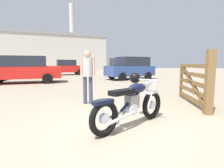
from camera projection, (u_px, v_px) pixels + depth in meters
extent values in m
plane|color=gray|center=(121.00, 126.00, 3.60)|extent=(80.00, 80.00, 0.00)
torus|color=black|center=(152.00, 105.00, 4.04)|extent=(0.62, 0.38, 0.64)
cylinder|color=silver|center=(152.00, 105.00, 4.04)|extent=(0.20, 0.15, 0.18)
torus|color=black|center=(104.00, 118.00, 3.05)|extent=(0.62, 0.38, 0.64)
cylinder|color=silver|center=(104.00, 118.00, 3.05)|extent=(0.20, 0.15, 0.18)
cube|color=silver|center=(152.00, 92.00, 4.00)|extent=(0.38, 0.28, 0.06)
cube|color=black|center=(103.00, 102.00, 3.01)|extent=(0.42, 0.29, 0.07)
cylinder|color=silver|center=(146.00, 93.00, 3.97)|extent=(0.27, 0.16, 0.58)
cylinder|color=silver|center=(152.00, 94.00, 3.87)|extent=(0.27, 0.16, 0.58)
sphere|color=silver|center=(148.00, 83.00, 3.86)|extent=(0.17, 0.17, 0.17)
cylinder|color=silver|center=(146.00, 80.00, 3.80)|extent=(0.30, 0.57, 0.03)
sphere|color=black|center=(135.00, 78.00, 4.01)|extent=(0.25, 0.25, 0.25)
cylinder|color=black|center=(134.00, 98.00, 3.56)|extent=(0.70, 0.38, 0.47)
ellipsoid|color=black|center=(137.00, 88.00, 3.62)|extent=(0.56, 0.43, 0.20)
cube|color=black|center=(122.00, 92.00, 3.31)|extent=(0.57, 0.42, 0.09)
cube|color=slate|center=(132.00, 101.00, 3.54)|extent=(0.31, 0.28, 0.26)
cylinder|color=silver|center=(131.00, 109.00, 3.53)|extent=(0.29, 0.28, 0.22)
cylinder|color=silver|center=(114.00, 116.00, 3.35)|extent=(0.66, 0.36, 0.14)
cylinder|color=silver|center=(121.00, 118.00, 3.21)|extent=(0.66, 0.36, 0.14)
cylinder|color=black|center=(121.00, 118.00, 3.61)|extent=(0.12, 0.22, 0.33)
cube|color=brown|center=(209.00, 83.00, 4.32)|extent=(0.24, 0.24, 1.60)
cube|color=brown|center=(181.00, 80.00, 6.71)|extent=(0.11, 0.12, 1.20)
cube|color=brown|center=(191.00, 99.00, 5.58)|extent=(1.02, 2.24, 0.11)
cube|color=brown|center=(192.00, 91.00, 5.55)|extent=(1.02, 2.24, 0.11)
cube|color=brown|center=(192.00, 83.00, 5.52)|extent=(1.02, 2.24, 0.11)
cube|color=brown|center=(193.00, 74.00, 5.49)|extent=(1.02, 2.24, 0.11)
cube|color=brown|center=(193.00, 66.00, 5.46)|extent=(1.02, 2.24, 0.11)
cube|color=brown|center=(192.00, 83.00, 5.53)|extent=(0.94, 2.05, 1.08)
cylinder|color=#383D51|center=(85.00, 90.00, 5.54)|extent=(0.12, 0.12, 0.86)
cylinder|color=#383D51|center=(91.00, 90.00, 5.54)|extent=(0.12, 0.12, 0.86)
cylinder|color=#B2B2B7|center=(88.00, 67.00, 5.46)|extent=(0.30, 0.30, 0.58)
cylinder|color=tan|center=(81.00, 66.00, 5.46)|extent=(0.08, 0.08, 0.55)
cylinder|color=tan|center=(94.00, 66.00, 5.45)|extent=(0.08, 0.08, 0.55)
sphere|color=tan|center=(87.00, 54.00, 5.41)|extent=(0.22, 0.22, 0.22)
cylinder|color=black|center=(48.00, 77.00, 12.76)|extent=(0.65, 0.23, 0.64)
cylinder|color=black|center=(48.00, 79.00, 11.11)|extent=(0.65, 0.23, 0.64)
cylinder|color=black|center=(0.00, 78.00, 11.78)|extent=(0.65, 0.23, 0.64)
cube|color=red|center=(23.00, 72.00, 11.40)|extent=(4.76, 1.92, 0.74)
cube|color=#232833|center=(17.00, 61.00, 11.22)|extent=(3.55, 1.72, 0.68)
cylinder|color=black|center=(132.00, 72.00, 19.20)|extent=(0.61, 0.23, 0.60)
cylinder|color=black|center=(140.00, 73.00, 17.68)|extent=(0.61, 0.23, 0.60)
cylinder|color=black|center=(111.00, 73.00, 18.35)|extent=(0.61, 0.23, 0.60)
cylinder|color=black|center=(117.00, 74.00, 16.82)|extent=(0.61, 0.23, 0.60)
cube|color=#23663D|center=(125.00, 69.00, 17.97)|extent=(4.00, 1.89, 0.76)
cube|color=#232833|center=(123.00, 62.00, 17.79)|extent=(2.49, 1.67, 0.72)
cylinder|color=black|center=(122.00, 77.00, 12.94)|extent=(0.63, 0.30, 0.60)
cylinder|color=black|center=(112.00, 75.00, 14.37)|extent=(0.63, 0.30, 0.60)
cylinder|color=black|center=(148.00, 76.00, 14.07)|extent=(0.63, 0.30, 0.60)
cylinder|color=black|center=(136.00, 75.00, 15.50)|extent=(0.63, 0.30, 0.60)
cube|color=#2D4784|center=(130.00, 71.00, 14.18)|extent=(4.14, 2.36, 0.76)
cube|color=#232833|center=(133.00, 62.00, 14.21)|extent=(2.65, 1.95, 0.72)
cylinder|color=black|center=(54.00, 73.00, 18.41)|extent=(0.64, 0.26, 0.62)
cylinder|color=black|center=(53.00, 72.00, 19.98)|extent=(0.64, 0.26, 0.62)
cylinder|color=black|center=(80.00, 72.00, 19.45)|extent=(0.64, 0.26, 0.62)
cylinder|color=black|center=(77.00, 72.00, 21.02)|extent=(0.64, 0.26, 0.62)
cube|color=red|center=(66.00, 69.00, 19.68)|extent=(4.35, 2.11, 0.72)
cube|color=#232833|center=(66.00, 63.00, 19.60)|extent=(2.14, 1.74, 0.64)
cube|color=beige|center=(45.00, 54.00, 37.98)|extent=(24.36, 14.29, 6.62)
cube|color=gray|center=(44.00, 37.00, 37.57)|extent=(24.68, 14.62, 0.50)
cylinder|color=beige|center=(72.00, 22.00, 39.33)|extent=(1.10, 1.10, 7.80)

